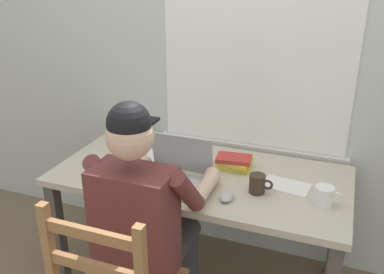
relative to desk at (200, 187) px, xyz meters
name	(u,v)px	position (x,y,z in m)	size (l,w,h in m)	color
back_wall	(228,46)	(0.00, 0.45, 0.67)	(6.00, 0.08, 2.60)	beige
desk	(200,187)	(0.00, 0.00, 0.00)	(1.53, 0.74, 0.71)	#BCB29E
seated_person	(147,216)	(-0.10, -0.44, 0.07)	(0.50, 0.60, 1.26)	brown
laptop	(176,173)	(-0.08, -0.14, 0.14)	(0.33, 0.28, 0.23)	#ADAFB2
computer_mouse	(227,196)	(0.21, -0.21, 0.10)	(0.06, 0.10, 0.03)	#ADAFB2
coffee_mug_white	(324,196)	(0.63, -0.09, 0.13)	(0.13, 0.09, 0.09)	white
coffee_mug_dark	(258,184)	(0.32, -0.10, 0.13)	(0.11, 0.08, 0.09)	#38281E
coffee_mug_spare	(139,160)	(-0.33, -0.06, 0.13)	(0.12, 0.08, 0.09)	#2D384C
book_stack_main	(234,162)	(0.15, 0.12, 0.12)	(0.20, 0.17, 0.07)	gold
paper_pile_near_laptop	(286,186)	(0.44, 0.02, 0.09)	(0.23, 0.14, 0.01)	white
paper_pile_back_corner	(153,157)	(-0.31, 0.07, 0.09)	(0.25, 0.17, 0.01)	silver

